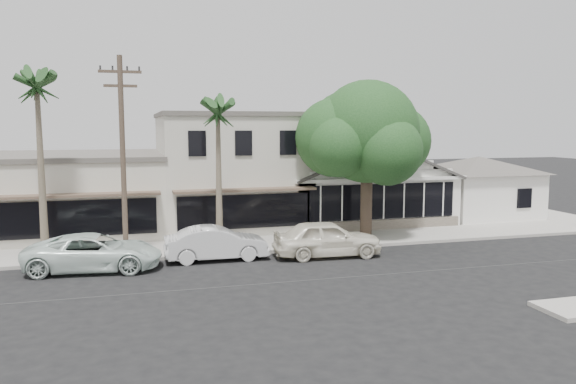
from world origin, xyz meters
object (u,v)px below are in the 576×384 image
object	(u,v)px
car_1	(216,243)
car_2	(94,252)
shade_tree	(364,135)
car_0	(327,238)
utility_pole	(123,154)

from	to	relation	value
car_1	car_2	xyz separation A→B (m)	(-5.18, -0.43, 0.01)
shade_tree	car_1	bearing A→B (deg)	-161.07
car_2	shade_tree	xyz separation A→B (m)	(13.49, 3.28, 4.75)
car_0	utility_pole	bearing A→B (deg)	83.51
car_0	car_1	bearing A→B (deg)	85.43
car_1	car_2	world-z (taller)	car_2
car_1	shade_tree	distance (m)	9.99
car_0	car_1	xyz separation A→B (m)	(-5.00, 0.71, -0.09)
car_2	car_0	bearing A→B (deg)	-84.81
car_0	car_2	bearing A→B (deg)	91.95
car_1	shade_tree	world-z (taller)	shade_tree
utility_pole	car_2	xyz separation A→B (m)	(-1.27, -1.29, -4.02)
car_1	utility_pole	bearing A→B (deg)	77.93
car_0	car_1	size ratio (longest dim) A/B	1.08
car_0	car_1	distance (m)	5.05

